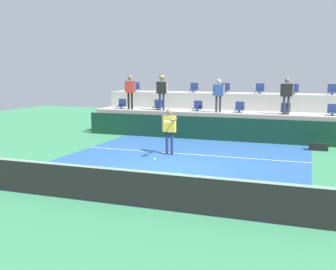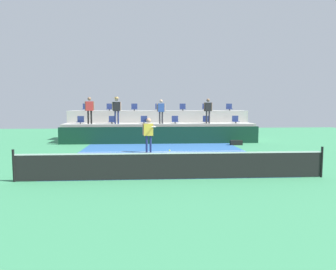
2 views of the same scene
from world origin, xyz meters
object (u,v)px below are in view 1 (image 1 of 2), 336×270
(stadium_chair_lower_right, at_px, (285,109))
(spectator_leaning_on_rail, at_px, (287,92))
(stadium_chair_lower_far_left, at_px, (122,104))
(stadium_chair_upper_left, at_px, (163,88))
(stadium_chair_upper_right, at_px, (294,90))
(spectator_in_grey, at_px, (130,89))
(stadium_chair_upper_mid_left, at_px, (194,88))
(stadium_chair_upper_far_right, at_px, (332,90))
(stadium_chair_upper_center, at_px, (225,89))
(tennis_ball, at_px, (155,159))
(stadium_chair_lower_left, at_px, (158,105))
(stadium_chair_lower_mid_right, at_px, (240,108))
(stadium_chair_upper_far_left, at_px, (136,88))
(equipment_bag, at_px, (318,147))
(stadium_chair_upper_mid_right, at_px, (260,89))
(spectator_with_hat, at_px, (162,89))
(stadium_chair_lower_far_right, at_px, (332,111))
(spectator_in_white, at_px, (218,92))
(stadium_chair_lower_mid_left, at_px, (198,107))
(tennis_player, at_px, (169,126))

(stadium_chair_lower_right, relative_size, spectator_leaning_on_rail, 0.31)
(stadium_chair_lower_far_left, relative_size, spectator_leaning_on_rail, 0.31)
(stadium_chair_upper_left, bearing_deg, stadium_chair_upper_right, 0.00)
(spectator_in_grey, height_order, spectator_leaning_on_rail, spectator_in_grey)
(stadium_chair_lower_right, distance_m, spectator_leaning_on_rail, 0.90)
(stadium_chair_upper_mid_left, xyz_separation_m, stadium_chair_upper_far_right, (7.11, 0.00, 0.00))
(stadium_chair_upper_center, height_order, tennis_ball, stadium_chair_upper_center)
(stadium_chair_lower_left, relative_size, stadium_chair_upper_center, 1.00)
(spectator_leaning_on_rail, bearing_deg, stadium_chair_upper_right, 83.89)
(stadium_chair_lower_mid_right, height_order, spectator_leaning_on_rail, spectator_leaning_on_rail)
(stadium_chair_upper_far_left, relative_size, equipment_bag, 0.68)
(stadium_chair_lower_mid_right, relative_size, stadium_chair_upper_mid_right, 1.00)
(stadium_chair_lower_left, relative_size, stadium_chair_lower_mid_right, 1.00)
(spectator_with_hat, bearing_deg, stadium_chair_lower_right, 3.59)
(stadium_chair_lower_far_right, distance_m, spectator_in_white, 5.29)
(stadium_chair_lower_mid_left, distance_m, stadium_chair_upper_far_left, 4.70)
(stadium_chair_lower_mid_left, relative_size, stadium_chair_lower_right, 1.00)
(stadium_chair_lower_mid_left, distance_m, spectator_with_hat, 2.06)
(stadium_chair_upper_far_left, relative_size, stadium_chair_upper_right, 1.00)
(stadium_chair_lower_right, bearing_deg, stadium_chair_upper_right, 81.27)
(stadium_chair_upper_right, bearing_deg, stadium_chair_upper_mid_left, 180.00)
(spectator_in_grey, bearing_deg, stadium_chair_lower_left, 15.13)
(equipment_bag, bearing_deg, spectator_in_grey, 168.75)
(stadium_chair_upper_far_right, bearing_deg, stadium_chair_upper_mid_left, 180.00)
(stadium_chair_upper_right, distance_m, stadium_chair_upper_far_right, 1.81)
(stadium_chair_lower_right, bearing_deg, stadium_chair_upper_center, 151.09)
(stadium_chair_lower_mid_right, relative_size, tennis_player, 0.28)
(stadium_chair_lower_far_left, relative_size, stadium_chair_upper_far_right, 1.00)
(stadium_chair_lower_left, height_order, stadium_chair_lower_mid_right, same)
(stadium_chair_lower_left, bearing_deg, tennis_player, -64.46)
(stadium_chair_lower_mid_right, bearing_deg, stadium_chair_lower_left, 180.00)
(stadium_chair_upper_mid_left, bearing_deg, stadium_chair_upper_right, 0.00)
(spectator_in_white, bearing_deg, tennis_ball, -90.15)
(stadium_chair_lower_right, distance_m, stadium_chair_lower_far_right, 2.07)
(stadium_chair_lower_left, distance_m, stadium_chair_upper_far_right, 8.79)
(stadium_chair_lower_far_left, bearing_deg, stadium_chair_lower_right, 0.00)
(tennis_ball, bearing_deg, stadium_chair_upper_far_right, 63.72)
(stadium_chair_lower_far_left, relative_size, spectator_in_white, 0.32)
(stadium_chair_lower_mid_left, bearing_deg, spectator_with_hat, -168.03)
(stadium_chair_lower_mid_right, height_order, stadium_chair_upper_mid_right, stadium_chair_upper_mid_right)
(stadium_chair_upper_mid_left, distance_m, stadium_chair_upper_far_right, 7.11)
(stadium_chair_upper_center, bearing_deg, stadium_chair_lower_far_right, -18.67)
(stadium_chair_upper_far_left, distance_m, equipment_bag, 11.06)
(stadium_chair_lower_right, xyz_separation_m, spectator_leaning_on_rail, (0.04, -0.38, 0.81))
(stadium_chair_upper_left, distance_m, spectator_with_hat, 2.30)
(stadium_chair_upper_mid_left, relative_size, stadium_chair_upper_center, 1.00)
(stadium_chair_lower_left, relative_size, spectator_in_white, 0.32)
(stadium_chair_upper_center, height_order, stadium_chair_upper_far_right, same)
(stadium_chair_lower_right, relative_size, stadium_chair_upper_mid_right, 1.00)
(stadium_chair_lower_mid_left, height_order, stadium_chair_lower_mid_right, same)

